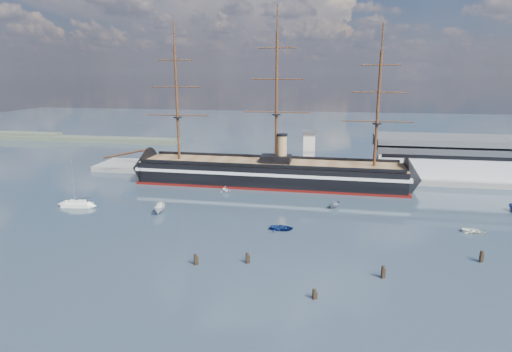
# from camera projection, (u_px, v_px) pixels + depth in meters

# --- Properties ---
(ground) EXTENTS (600.00, 600.00, 0.00)m
(ground) POSITION_uv_depth(u_px,v_px,m) (291.00, 203.00, 124.97)
(ground) COLOR #273A45
(ground) RESTS_ON ground
(quay) EXTENTS (180.00, 18.00, 2.00)m
(quay) POSITION_uv_depth(u_px,v_px,m) (328.00, 176.00, 157.69)
(quay) COLOR slate
(quay) RESTS_ON ground
(warehouse) EXTENTS (63.00, 21.00, 11.60)m
(warehouse) POSITION_uv_depth(u_px,v_px,m) (466.00, 157.00, 151.40)
(warehouse) COLOR #B7BABC
(warehouse) RESTS_ON ground
(quay_tower) EXTENTS (5.00, 5.00, 15.00)m
(quay_tower) POSITION_uv_depth(u_px,v_px,m) (309.00, 151.00, 153.70)
(quay_tower) COLOR silver
(quay_tower) RESTS_ON ground
(shoreline) EXTENTS (120.00, 10.00, 4.00)m
(shoreline) POSITION_uv_depth(u_px,v_px,m) (60.00, 138.00, 239.32)
(shoreline) COLOR #3F4C38
(shoreline) RESTS_ON ground
(warship) EXTENTS (112.99, 17.53, 53.94)m
(warship) POSITION_uv_depth(u_px,v_px,m) (265.00, 173.00, 145.03)
(warship) COLOR black
(warship) RESTS_ON ground
(sailboat) EXTENTS (8.79, 3.41, 13.71)m
(sailboat) POSITION_uv_depth(u_px,v_px,m) (77.00, 204.00, 121.37)
(sailboat) COLOR white
(sailboat) RESTS_ON ground
(motorboat_a) EXTENTS (7.70, 3.83, 2.95)m
(motorboat_a) POSITION_uv_depth(u_px,v_px,m) (160.00, 213.00, 116.53)
(motorboat_a) COLOR white
(motorboat_a) RESTS_ON ground
(motorboat_b) EXTENTS (1.50, 3.62, 1.68)m
(motorboat_b) POSITION_uv_depth(u_px,v_px,m) (282.00, 230.00, 103.82)
(motorboat_b) COLOR navy
(motorboat_b) RESTS_ON ground
(motorboat_c) EXTENTS (5.63, 4.44, 2.15)m
(motorboat_c) POSITION_uv_depth(u_px,v_px,m) (334.00, 208.00, 120.31)
(motorboat_c) COLOR slate
(motorboat_c) RESTS_ON ground
(motorboat_d) EXTENTS (6.64, 5.60, 2.26)m
(motorboat_d) POSITION_uv_depth(u_px,v_px,m) (225.00, 192.00, 136.38)
(motorboat_d) COLOR white
(motorboat_d) RESTS_ON ground
(motorboat_e) EXTENTS (2.28, 3.58, 1.55)m
(motorboat_e) POSITION_uv_depth(u_px,v_px,m) (474.00, 233.00, 101.66)
(motorboat_e) COLOR white
(motorboat_e) RESTS_ON ground
(piling_near_left) EXTENTS (0.64, 0.64, 3.00)m
(piling_near_left) POSITION_uv_depth(u_px,v_px,m) (196.00, 265.00, 85.10)
(piling_near_left) COLOR black
(piling_near_left) RESTS_ON ground
(piling_near_mid) EXTENTS (0.64, 0.64, 2.53)m
(piling_near_mid) POSITION_uv_depth(u_px,v_px,m) (314.00, 299.00, 72.28)
(piling_near_mid) COLOR black
(piling_near_mid) RESTS_ON ground
(piling_near_right) EXTENTS (0.64, 0.64, 3.17)m
(piling_near_right) POSITION_uv_depth(u_px,v_px,m) (382.00, 278.00, 79.61)
(piling_near_right) COLOR black
(piling_near_right) RESTS_ON ground
(piling_far_right) EXTENTS (0.64, 0.64, 3.18)m
(piling_far_right) POSITION_uv_depth(u_px,v_px,m) (480.00, 262.00, 86.24)
(piling_far_right) COLOR black
(piling_far_right) RESTS_ON ground
(piling_extra) EXTENTS (0.64, 0.64, 2.94)m
(piling_extra) POSITION_uv_depth(u_px,v_px,m) (247.00, 263.00, 85.83)
(piling_extra) COLOR black
(piling_extra) RESTS_ON ground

